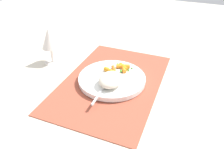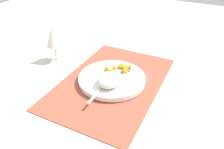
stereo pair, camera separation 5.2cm
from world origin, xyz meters
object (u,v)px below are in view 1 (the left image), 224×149
(carrot_portion, at_px, (118,69))
(wine_glass, at_px, (49,40))
(fork, at_px, (107,83))
(rice_mound, at_px, (111,80))
(plate, at_px, (112,79))

(carrot_portion, xyz_separation_m, wine_glass, (-0.00, 0.29, 0.07))
(carrot_portion, bearing_deg, fork, 176.49)
(rice_mound, distance_m, carrot_portion, 0.09)
(rice_mound, height_order, carrot_portion, rice_mound)
(rice_mound, distance_m, fork, 0.02)
(plate, bearing_deg, rice_mound, -163.70)
(wine_glass, bearing_deg, carrot_portion, -89.56)
(carrot_portion, bearing_deg, plate, 172.02)
(plate, relative_size, fork, 1.19)
(fork, bearing_deg, plate, 1.14)
(plate, relative_size, carrot_portion, 2.78)
(carrot_portion, relative_size, wine_glass, 0.58)
(plate, bearing_deg, wine_glass, 81.26)
(rice_mound, bearing_deg, plate, 16.30)
(fork, bearing_deg, wine_glass, 72.77)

